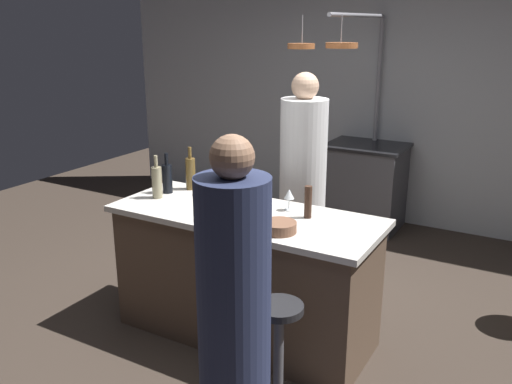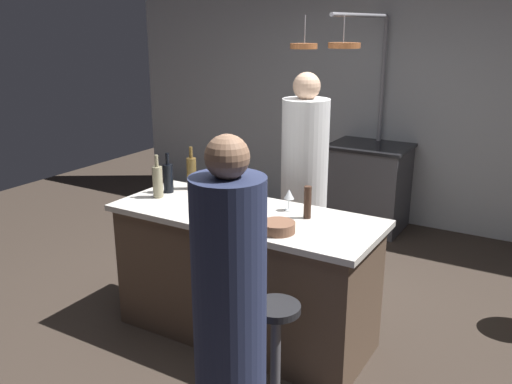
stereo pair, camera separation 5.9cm
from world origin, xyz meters
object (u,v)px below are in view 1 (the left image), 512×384
Objects in this scene: wine_bottle_white at (157,182)px; wine_glass_near_right_guest at (240,203)px; guest_right at (234,319)px; wine_bottle_dark at (167,178)px; wine_bottle_amber at (191,173)px; stove_range at (364,186)px; pepper_mill at (308,202)px; wine_glass_by_chef at (289,195)px; chef at (303,191)px; bar_stool_right at (279,355)px; mixing_bowl_wooden at (279,227)px; mixing_bowl_blue at (210,191)px; wine_glass_near_left_guest at (250,199)px; mixing_bowl_ceramic at (243,199)px.

wine_bottle_white is 2.11× the size of wine_glass_near_right_guest.
wine_bottle_dark is at bearing 139.07° from guest_right.
wine_bottle_dark is at bearing 95.84° from wine_bottle_white.
wine_bottle_amber reaches higher than wine_glass_near_right_guest.
wine_bottle_white is at bearing -105.69° from stove_range.
pepper_mill is 0.68× the size of wine_bottle_white.
wine_glass_by_chef and wine_glass_near_right_guest have the same top height.
chef is 5.91× the size of wine_bottle_dark.
wine_bottle_dark is (-1.29, 0.72, 0.64)m from bar_stool_right.
bar_stool_right is at bearing -69.21° from chef.
bar_stool_right is at bearing 81.39° from guest_right.
mixing_bowl_wooden is at bearing 102.18° from guest_right.
wine_bottle_amber reaches higher than wine_glass_by_chef.
wine_bottle_amber is (-0.62, -0.64, 0.22)m from chef.
mixing_bowl_blue reaches higher than stove_range.
mixing_bowl_blue is at bearing 152.18° from mixing_bowl_wooden.
wine_glass_near_left_guest reaches higher than mixing_bowl_blue.
stove_range is 3.13m from bar_stool_right.
wine_bottle_white is at bearing -127.03° from chef.
wine_glass_by_chef is at bearing 113.43° from bar_stool_right.
mixing_bowl_wooden is at bearing -71.66° from wine_glass_by_chef.
wine_glass_near_right_guest reaches higher than mixing_bowl_wooden.
wine_bottle_dark is at bearing -174.61° from wine_glass_by_chef.
stove_range is 2.89× the size of wine_bottle_white.
wine_bottle_dark is at bearing -120.74° from wine_bottle_amber.
stove_range reaches higher than bar_stool_right.
mixing_bowl_ceramic reaches higher than mixing_bowl_wooden.
wine_bottle_amber reaches higher than stove_range.
chef is 1.94m from guest_right.
wine_glass_near_left_guest is at bearing -8.55° from wine_bottle_dark.
stove_range is 6.10× the size of wine_glass_near_right_guest.
mixing_bowl_wooden is at bearing 117.72° from bar_stool_right.
wine_bottle_amber is 0.22m from mixing_bowl_blue.
wine_glass_by_chef reaches higher than stove_range.
wine_bottle_white is 0.63m from mixing_bowl_ceramic.
bar_stool_right is 1.08m from wine_glass_by_chef.
mixing_bowl_ceramic is (0.31, -0.06, 0.00)m from mixing_bowl_blue.
wine_glass_by_chef is at bearing -84.19° from stove_range.
wine_glass_near_right_guest is (-0.54, 0.50, 0.63)m from bar_stool_right.
wine_glass_near_left_guest is 0.36m from mixing_bowl_wooden.
mixing_bowl_blue is (0.28, 0.25, -0.09)m from wine_bottle_white.
wine_glass_by_chef is (0.93, 0.22, -0.01)m from wine_bottle_white.
wine_glass_by_chef is (0.23, -0.71, 0.20)m from chef.
wine_bottle_white is at bearing -105.49° from wine_bottle_amber.
chef is 11.90× the size of wine_glass_near_right_guest.
wine_bottle_amber reaches higher than wine_bottle_white.
stove_range is 0.54× the size of guest_right.
wine_glass_by_chef is at bearing -4.61° from wine_bottle_amber.
bar_stool_right is 4.66× the size of wine_glass_near_left_guest.
mixing_bowl_ceramic is at bearing 176.17° from pepper_mill.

